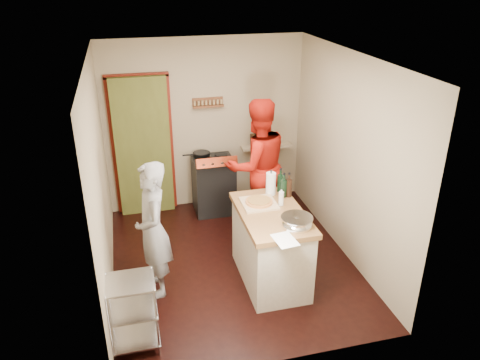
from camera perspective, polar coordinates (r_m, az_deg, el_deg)
The scene contains 10 objects.
floor at distance 6.17m, azimuth -0.97°, elevation -9.85°, with size 3.50×3.50×0.00m, color black.
back_wall at distance 7.15m, azimuth -9.37°, elevation 5.07°, with size 3.00×0.44×2.60m.
left_wall at distance 5.42m, azimuth -16.69°, elevation -0.29°, with size 0.04×3.50×2.60m, color gray.
right_wall at distance 6.02m, azimuth 12.98°, elevation 2.66°, with size 0.04×3.50×2.60m, color gray.
ceiling at distance 5.15m, azimuth -1.18°, elevation 14.79°, with size 3.00×3.50×0.02m, color white.
stove at distance 7.16m, azimuth -3.24°, elevation -0.50°, with size 0.60×0.63×1.00m.
wire_shelving at distance 4.84m, azimuth -13.00°, elevation -15.28°, with size 0.48×0.40×0.80m.
island at distance 5.60m, azimuth 3.82°, elevation -7.82°, with size 0.72×1.38×1.24m.
person_stripe at distance 5.33m, azimuth -10.55°, elevation -6.06°, with size 0.59×0.39×1.62m, color #A0A0A4.
person_red at distance 6.50m, azimuth 2.11°, elevation 1.73°, with size 0.93×0.73×1.92m, color #AE160B.
Camera 1 is at (-1.14, -4.94, 3.50)m, focal length 35.00 mm.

